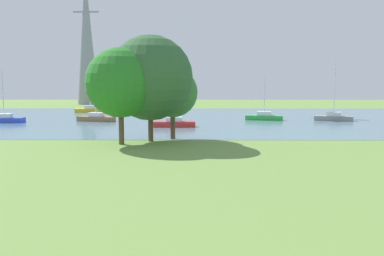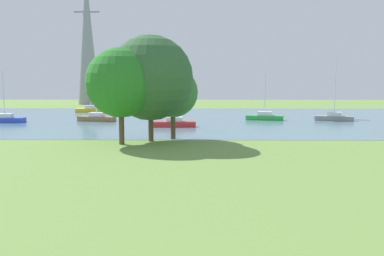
# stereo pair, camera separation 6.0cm
# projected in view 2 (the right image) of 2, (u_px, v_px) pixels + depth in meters

# --- Properties ---
(ground_plane) EXTENTS (160.00, 160.00, 0.00)m
(ground_plane) POSITION_uv_depth(u_px,v_px,m) (220.00, 156.00, 30.85)
(ground_plane) COLOR olive
(water_surface) EXTENTS (140.00, 40.00, 0.02)m
(water_surface) POSITION_uv_depth(u_px,v_px,m) (209.00, 119.00, 58.66)
(water_surface) COLOR slate
(water_surface) RESTS_ON ground
(sailboat_gray) EXTENTS (5.03, 2.91, 7.61)m
(sailboat_gray) POSITION_uv_depth(u_px,v_px,m) (334.00, 117.00, 56.38)
(sailboat_gray) COLOR gray
(sailboat_gray) RESTS_ON water_surface
(sailboat_brown) EXTENTS (5.02, 2.69, 5.19)m
(sailboat_brown) POSITION_uv_depth(u_px,v_px,m) (97.00, 118.00, 55.73)
(sailboat_brown) COLOR brown
(sailboat_brown) RESTS_ON water_surface
(sailboat_blue) EXTENTS (4.83, 1.59, 6.30)m
(sailboat_blue) POSITION_uv_depth(u_px,v_px,m) (5.00, 119.00, 53.99)
(sailboat_blue) COLOR blue
(sailboat_blue) RESTS_ON water_surface
(sailboat_yellow) EXTENTS (4.93, 2.00, 5.72)m
(sailboat_yellow) POSITION_uv_depth(u_px,v_px,m) (91.00, 109.00, 70.27)
(sailboat_yellow) COLOR yellow
(sailboat_yellow) RESTS_ON water_surface
(sailboat_green) EXTENTS (5.02, 2.57, 5.94)m
(sailboat_green) POSITION_uv_depth(u_px,v_px,m) (265.00, 117.00, 57.22)
(sailboat_green) COLOR green
(sailboat_green) RESTS_ON water_surface
(sailboat_red) EXTENTS (4.83, 1.61, 6.60)m
(sailboat_red) POSITION_uv_depth(u_px,v_px,m) (174.00, 123.00, 49.30)
(sailboat_red) COLOR red
(sailboat_red) RESTS_ON water_surface
(tree_east_far) EXTENTS (5.78, 5.78, 8.03)m
(tree_east_far) POSITION_uv_depth(u_px,v_px,m) (121.00, 83.00, 35.86)
(tree_east_far) COLOR brown
(tree_east_far) RESTS_ON ground
(tree_west_far) EXTENTS (7.38, 7.38, 9.21)m
(tree_west_far) POSITION_uv_depth(u_px,v_px,m) (150.00, 78.00, 37.61)
(tree_west_far) COLOR brown
(tree_west_far) RESTS_ON ground
(tree_east_near) EXTENTS (4.51, 4.51, 6.46)m
(tree_east_near) POSITION_uv_depth(u_px,v_px,m) (173.00, 93.00, 39.29)
(tree_east_near) COLOR brown
(tree_east_near) RESTS_ON ground
(electricity_pylon) EXTENTS (6.40, 4.40, 27.42)m
(electricity_pylon) POSITION_uv_depth(u_px,v_px,m) (87.00, 38.00, 89.99)
(electricity_pylon) COLOR gray
(electricity_pylon) RESTS_ON ground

